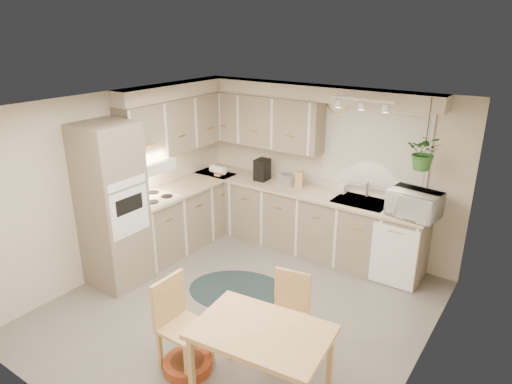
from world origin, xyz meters
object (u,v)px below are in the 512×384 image
chair_left (185,326)px  microwave (414,201)px  chair_back (286,317)px  pet_bed (188,365)px  braided_rug (238,290)px  dining_table (261,364)px

chair_left → microwave: size_ratio=1.55×
chair_left → chair_back: 1.00m
chair_left → chair_back: (0.70, 0.71, -0.03)m
pet_bed → chair_left: bearing=139.3°
braided_rug → pet_bed: pet_bed is taller
dining_table → microwave: 2.83m
microwave → braided_rug: bearing=-132.6°
braided_rug → microwave: 2.46m
braided_rug → dining_table: bearing=-46.4°
microwave → chair_left: bearing=-107.4°
chair_back → braided_rug: chair_back is taller
dining_table → braided_rug: 1.81m
dining_table → pet_bed: (-0.79, -0.12, -0.31)m
chair_back → microwave: size_ratio=1.43×
chair_back → microwave: 2.24m
dining_table → chair_left: size_ratio=1.25×
chair_left → chair_back: chair_left is taller
chair_left → microwave: (1.28, 2.76, 0.68)m
braided_rug → pet_bed: (0.44, -1.41, 0.05)m
dining_table → chair_left: bearing=-174.7°
chair_left → braided_rug: size_ratio=0.73×
braided_rug → microwave: microwave is taller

